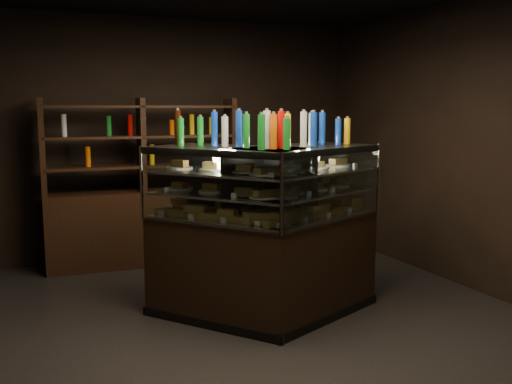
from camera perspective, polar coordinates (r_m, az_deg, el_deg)
ground at (r=5.40m, az=-1.46°, el=-12.05°), size 5.00×5.00×0.00m
room_shell at (r=5.06m, az=-1.55°, el=9.03°), size 5.02×5.02×3.01m
display_case at (r=5.21m, az=1.02°, el=-6.82°), size 2.17×1.57×1.56m
food_display at (r=5.08m, az=1.06°, el=0.08°), size 1.78×1.12×0.47m
bottles_top at (r=5.04m, az=1.05°, el=6.16°), size 1.61×0.98×0.30m
potted_conifer at (r=6.73m, az=-2.03°, el=-4.40°), size 0.32×0.32×0.69m
back_shelving at (r=7.01m, az=-11.18°, el=-2.23°), size 2.29×0.55×2.00m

